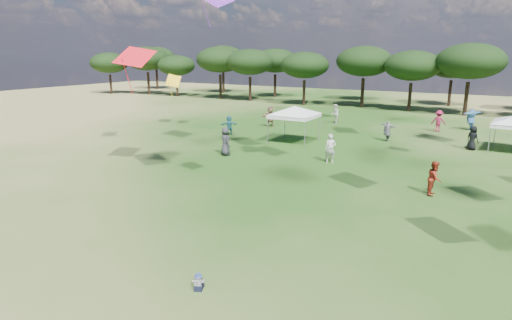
{
  "coord_description": "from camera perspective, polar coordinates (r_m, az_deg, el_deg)",
  "views": [
    {
      "loc": [
        6.37,
        -6.62,
        6.57
      ],
      "look_at": [
        -0.8,
        6.0,
        2.91
      ],
      "focal_mm": 30.0,
      "sensor_mm": 36.0,
      "label": 1
    }
  ],
  "objects": [
    {
      "name": "toddler",
      "position": [
        12.71,
        -7.67,
        -15.9
      ],
      "size": [
        0.39,
        0.42,
        0.51
      ],
      "rotation": [
        0.0,
        0.0,
        0.43
      ],
      "color": "black",
      "rests_on": "ground"
    },
    {
      "name": "tent_left",
      "position": [
        31.83,
        5.17,
        6.96
      ],
      "size": [
        6.3,
        6.3,
        3.04
      ],
      "rotation": [
        0.0,
        0.0,
        0.01
      ],
      "color": "gray",
      "rests_on": "ground"
    },
    {
      "name": "tree_line",
      "position": [
        54.19,
        25.96,
        11.55
      ],
      "size": [
        108.78,
        17.63,
        7.77
      ],
      "color": "black",
      "rests_on": "ground"
    },
    {
      "name": "festival_crowd",
      "position": [
        33.61,
        19.43,
        3.63
      ],
      "size": [
        28.85,
        21.85,
        1.93
      ],
      "color": "brown",
      "rests_on": "ground"
    }
  ]
}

